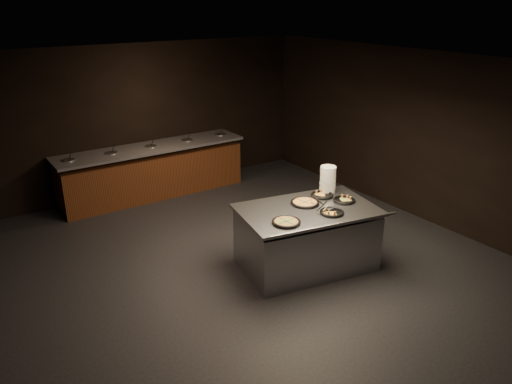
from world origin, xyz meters
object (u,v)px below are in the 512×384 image
plate_stack (328,179)px  pan_veggie_whole (286,222)px  serving_counter (306,239)px  pan_cheese_whole (305,203)px

plate_stack → pan_veggie_whole: (-1.22, -0.56, -0.18)m
serving_counter → pan_veggie_whole: bearing=-147.5°
pan_cheese_whole → pan_veggie_whole: bearing=-149.3°
pan_cheese_whole → serving_counter: bearing=-116.5°
plate_stack → pan_veggie_whole: bearing=-155.4°
plate_stack → pan_veggie_whole: 1.35m
serving_counter → plate_stack: bearing=37.9°
pan_veggie_whole → pan_cheese_whole: same height
serving_counter → pan_cheese_whole: (0.08, 0.15, 0.50)m
serving_counter → pan_cheese_whole: bearing=74.4°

